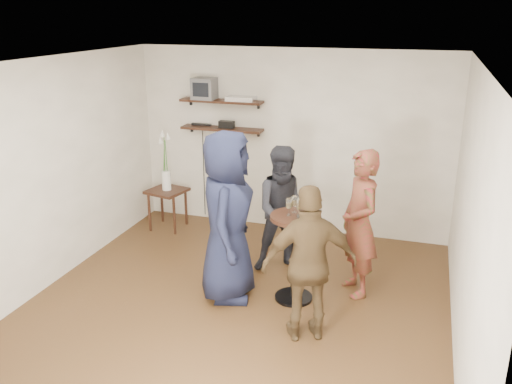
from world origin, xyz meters
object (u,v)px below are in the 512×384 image
Objects in this scene: crt_monitor at (205,88)px; radio at (227,124)px; side_table at (167,196)px; person_plaid at (360,224)px; person_brown at (310,264)px; drinks_table at (295,246)px; dvd_deck at (241,99)px; person_dark at (285,210)px; person_navy at (227,217)px.

crt_monitor is 0.59m from radio.
side_table is (-0.46, -0.44, -1.52)m from crt_monitor.
person_plaid is at bearing -35.76° from radio.
crt_monitor reaches higher than person_brown.
side_table is 2.71m from drinks_table.
crt_monitor reaches higher than dvd_deck.
person_dark is 1.48m from person_brown.
person_plaid is at bearing 30.21° from drinks_table.
crt_monitor is at bearing 133.57° from drinks_table.
person_dark is at bearing -51.49° from dvd_deck.
person_brown is (0.31, -0.67, 0.14)m from drinks_table.
dvd_deck is 0.40× the size of drinks_table.
radio is 3.23m from person_brown.
person_navy is (-1.36, -0.52, 0.11)m from person_plaid.
side_table is at bearing -156.27° from dvd_deck.
person_dark is (1.98, -0.79, 0.29)m from side_table.
radio is at bearing 128.04° from drinks_table.
person_brown is (1.03, -0.53, -0.17)m from person_navy.
crt_monitor is 0.80× the size of dvd_deck.
person_brown is at bearing -89.35° from person_dark.
dvd_deck is 1.92m from person_dark.
person_brown is at bearing -39.70° from side_table.
crt_monitor is 3.13m from person_plaid.
crt_monitor reaches higher than side_table.
person_navy is at bearing -140.84° from person_dark.
person_navy reaches higher than radio.
dvd_deck is at bearing 123.58° from drinks_table.
dvd_deck is at bearing 105.42° from person_dark.
drinks_table is 0.80m from person_navy.
person_dark reaches higher than drinks_table.
person_brown is (0.60, -1.35, -0.00)m from person_dark.
dvd_deck is at bearing 0.00° from crt_monitor.
crt_monitor is 0.19× the size of person_plaid.
side_table is at bearing -135.97° from crt_monitor.
person_dark is at bearing -90.65° from person_brown.
person_navy reaches higher than person_plaid.
person_navy is at bearing -46.20° from side_table.
dvd_deck reaches higher than person_navy.
person_navy is 1.17m from person_brown.
crt_monitor is 1.45× the size of radio.
person_dark is at bearing -38.83° from crt_monitor.
crt_monitor reaches higher than drinks_table.
side_table is 0.59× the size of drinks_table.
person_dark is (1.52, -1.23, -1.23)m from crt_monitor.
side_table is at bearing -140.80° from person_plaid.
dvd_deck is 3.22m from person_brown.
drinks_table is 0.77m from person_plaid.
crt_monitor is at bearing 16.51° from person_navy.
dvd_deck reaches higher than person_plaid.
crt_monitor is 0.17× the size of person_navy.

